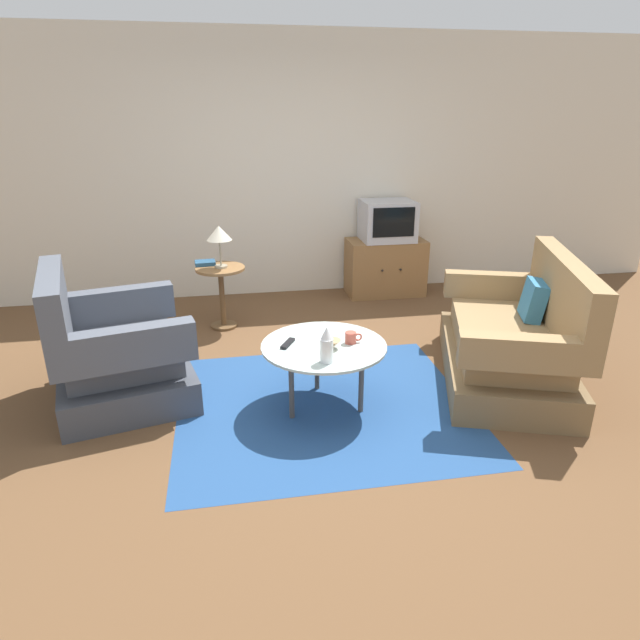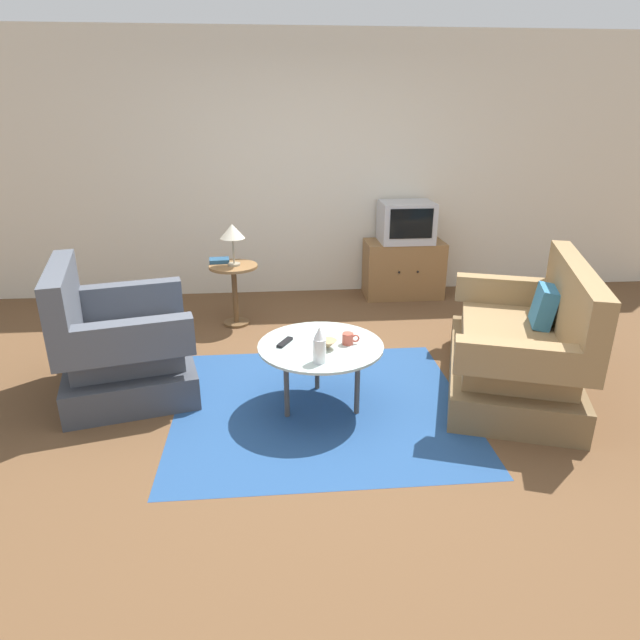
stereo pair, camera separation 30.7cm
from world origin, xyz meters
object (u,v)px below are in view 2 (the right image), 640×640
at_px(armchair, 119,349).
at_px(mug, 348,339).
at_px(tv_stand, 403,269).
at_px(bowl, 328,344).
at_px(side_table, 234,282).
at_px(television, 406,222).
at_px(table_lamp, 232,233).
at_px(coffee_table, 321,350).
at_px(tv_remote_dark, 285,342).
at_px(book, 219,260).
at_px(couch, 522,348).
at_px(vase, 319,346).

distance_m(armchair, mug, 1.68).
relative_size(tv_stand, bowl, 6.96).
height_order(side_table, mug, side_table).
xyz_separation_m(side_table, bowl, (0.71, -1.69, 0.08)).
height_order(television, mug, television).
bearing_deg(side_table, armchair, -121.61).
bearing_deg(side_table, television, 21.48).
relative_size(tv_stand, table_lamp, 2.19).
distance_m(coffee_table, tv_remote_dark, 0.25).
bearing_deg(book, armchair, -120.49).
distance_m(tv_remote_dark, book, 1.80).
bearing_deg(couch, coffee_table, 115.00).
bearing_deg(mug, coffee_table, 177.53).
xyz_separation_m(armchair, tv_stand, (2.56, 1.95, -0.02)).
xyz_separation_m(side_table, tv_stand, (1.79, 0.71, -0.11)).
bearing_deg(table_lamp, armchair, -122.19).
relative_size(coffee_table, tv_stand, 1.01).
bearing_deg(armchair, side_table, 134.75).
xyz_separation_m(television, book, (-1.93, -0.59, -0.22)).
relative_size(television, mug, 4.72).
bearing_deg(mug, side_table, 117.67).
relative_size(table_lamp, book, 1.95).
bearing_deg(vase, tv_remote_dark, 124.17).
distance_m(side_table, mug, 1.85).
bearing_deg(tv_stand, coffee_table, -115.69).
relative_size(side_table, bowl, 4.87).
distance_m(coffee_table, mug, 0.20).
xyz_separation_m(mug, bowl, (-0.14, -0.06, -0.01)).
bearing_deg(table_lamp, couch, -33.96).
height_order(armchair, book, armchair).
height_order(mug, tv_remote_dark, mug).
bearing_deg(table_lamp, bowl, -67.39).
bearing_deg(vase, mug, 50.09).
height_order(tv_stand, book, book).
bearing_deg(television, couch, -80.29).
relative_size(mug, bowl, 0.97).
relative_size(coffee_table, tv_remote_dark, 5.14).
xyz_separation_m(side_table, book, (-0.14, 0.11, 0.19)).
xyz_separation_m(table_lamp, bowl, (0.70, -1.68, -0.40)).
bearing_deg(tv_stand, tv_remote_dark, -120.64).
height_order(armchair, side_table, armchair).
bearing_deg(bowl, table_lamp, 112.61).
height_order(side_table, book, book).
relative_size(couch, side_table, 2.95).
xyz_separation_m(armchair, book, (0.63, 1.35, 0.28)).
bearing_deg(coffee_table, table_lamp, 112.22).
relative_size(bowl, tv_remote_dark, 0.73).
relative_size(television, bowl, 4.60).
bearing_deg(coffee_table, tv_remote_dark, 171.61).
height_order(tv_stand, table_lamp, table_lamp).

